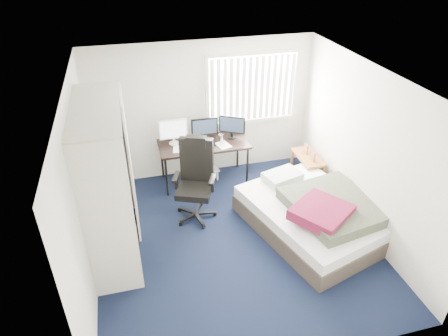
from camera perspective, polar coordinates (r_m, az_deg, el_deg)
name	(u,v)px	position (r m, az deg, el deg)	size (l,w,h in m)	color
ground	(234,239)	(6.18, 1.41, -10.10)	(4.20, 4.20, 0.00)	black
room_shell	(235,153)	(5.31, 1.62, 2.23)	(4.20, 4.20, 4.20)	silver
window_assembly	(252,88)	(7.29, 4.07, 11.28)	(1.72, 0.09, 1.32)	white
closet	(107,169)	(5.46, -16.32, -0.13)	(0.64, 1.84, 2.22)	beige
desk	(203,141)	(7.13, -2.96, 3.83)	(1.59, 0.75, 1.24)	black
office_chair	(196,187)	(6.38, -4.05, -2.79)	(0.83, 0.83, 1.35)	black
footstool	(211,171)	(7.44, -1.89, -0.48)	(0.30, 0.26, 0.22)	white
nightstand	(308,159)	(7.42, 11.90, 1.25)	(0.38, 0.76, 0.70)	brown
bed	(315,214)	(6.33, 12.89, -6.43)	(2.14, 2.50, 0.70)	#3E342D
pine_box	(121,241)	(6.09, -14.45, -10.06)	(0.43, 0.32, 0.32)	tan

